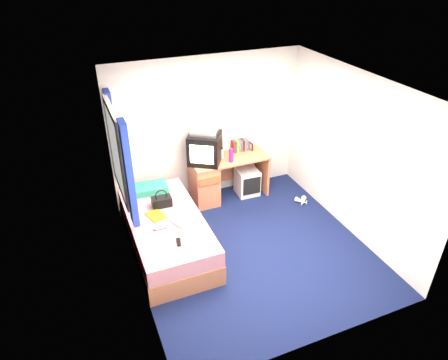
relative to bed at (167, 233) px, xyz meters
name	(u,v)px	position (x,y,z in m)	size (l,w,h in m)	color
ground	(250,248)	(1.10, -0.47, -0.27)	(3.40, 3.40, 0.00)	#0C1438
room_shell	(254,160)	(1.10, -0.47, 1.18)	(3.40, 3.40, 3.40)	white
bed	(167,233)	(0.00, 0.00, 0.00)	(1.01, 2.00, 0.54)	#C37651
pillow	(151,188)	(-0.01, 0.76, 0.33)	(0.49, 0.31, 0.11)	#177198
desk	(214,178)	(1.09, 0.96, 0.14)	(1.30, 0.55, 0.75)	#C37651
storage_cube	(247,182)	(1.69, 0.91, -0.04)	(0.37, 0.37, 0.46)	white
crt_tv	(205,148)	(0.95, 0.96, 0.73)	(0.66, 0.65, 0.49)	black
vcr	(204,132)	(0.95, 0.97, 1.01)	(0.41, 0.29, 0.08)	#AAA9AC
book_row	(240,145)	(1.64, 1.13, 0.58)	(0.27, 0.13, 0.20)	maroon
picture_frame	(251,146)	(1.82, 1.08, 0.55)	(0.02, 0.12, 0.14)	black
pink_water_bottle	(231,156)	(1.34, 0.81, 0.59)	(0.07, 0.07, 0.22)	#C31B76
aerosol_can	(222,154)	(1.25, 0.98, 0.57)	(0.05, 0.05, 0.17)	white
handbag	(162,201)	(0.03, 0.30, 0.35)	(0.29, 0.17, 0.27)	black
towel	(186,217)	(0.25, -0.18, 0.33)	(0.32, 0.27, 0.11)	white
magazine	(156,215)	(-0.11, 0.09, 0.28)	(0.21, 0.28, 0.01)	yellow
water_bottle	(162,226)	(-0.11, -0.22, 0.31)	(0.07, 0.07, 0.20)	white
colour_swatch_fan	(182,238)	(0.08, -0.52, 0.28)	(0.22, 0.06, 0.01)	orange
remote_control	(179,242)	(0.01, -0.59, 0.28)	(0.05, 0.16, 0.02)	black
window_assembly	(119,154)	(-0.45, 0.43, 1.15)	(0.11, 1.42, 1.40)	silver
white_heels	(302,201)	(2.43, 0.25, -0.23)	(0.23, 0.24, 0.09)	white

